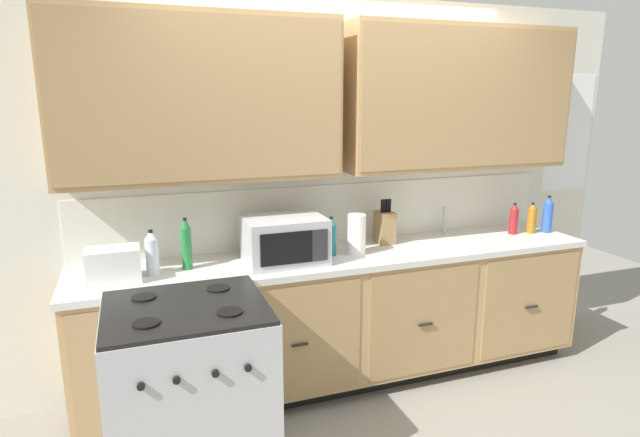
# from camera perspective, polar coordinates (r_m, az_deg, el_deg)

# --- Properties ---
(ground_plane) EXTENTS (8.41, 8.41, 0.00)m
(ground_plane) POSITION_cam_1_polar(r_m,az_deg,el_deg) (3.55, 4.67, -19.23)
(ground_plane) COLOR gray
(wall_unit) EXTENTS (4.56, 0.40, 2.53)m
(wall_unit) POSITION_cam_1_polar(r_m,az_deg,el_deg) (3.46, 1.80, 9.24)
(wall_unit) COLOR silver
(wall_unit) RESTS_ON ground_plane
(counter_run) EXTENTS (3.39, 0.64, 0.91)m
(counter_run) POSITION_cam_1_polar(r_m,az_deg,el_deg) (3.57, 2.84, -10.51)
(counter_run) COLOR black
(counter_run) RESTS_ON ground_plane
(stove_range) EXTENTS (0.76, 0.68, 0.95)m
(stove_range) POSITION_cam_1_polar(r_m,az_deg,el_deg) (2.79, -13.83, -18.08)
(stove_range) COLOR #B7B7BC
(stove_range) RESTS_ON ground_plane
(microwave) EXTENTS (0.48, 0.37, 0.28)m
(microwave) POSITION_cam_1_polar(r_m,az_deg,el_deg) (3.20, -3.87, -2.32)
(microwave) COLOR #B7B7BC
(microwave) RESTS_ON counter_run
(toaster) EXTENTS (0.28, 0.18, 0.19)m
(toaster) POSITION_cam_1_polar(r_m,az_deg,el_deg) (3.08, -21.45, -4.71)
(toaster) COLOR white
(toaster) RESTS_ON counter_run
(knife_block) EXTENTS (0.11, 0.14, 0.31)m
(knife_block) POSITION_cam_1_polar(r_m,az_deg,el_deg) (3.64, 7.01, -0.90)
(knife_block) COLOR #9C794E
(knife_block) RESTS_ON counter_run
(sink_faucet) EXTENTS (0.02, 0.02, 0.20)m
(sink_faucet) POSITION_cam_1_polar(r_m,az_deg,el_deg) (3.97, 13.32, -0.19)
(sink_faucet) COLOR #B2B5BA
(sink_faucet) RESTS_ON counter_run
(paper_towel_roll) EXTENTS (0.12, 0.12, 0.26)m
(paper_towel_roll) POSITION_cam_1_polar(r_m,az_deg,el_deg) (3.36, 3.98, -1.74)
(paper_towel_roll) COLOR white
(paper_towel_roll) RESTS_ON counter_run
(bottle_blue) EXTENTS (0.07, 0.07, 0.28)m
(bottle_blue) POSITION_cam_1_polar(r_m,az_deg,el_deg) (4.25, 23.44, 0.42)
(bottle_blue) COLOR blue
(bottle_blue) RESTS_ON counter_run
(bottle_clear) EXTENTS (0.07, 0.07, 0.27)m
(bottle_clear) POSITION_cam_1_polar(r_m,az_deg,el_deg) (3.11, -17.74, -3.60)
(bottle_clear) COLOR silver
(bottle_clear) RESTS_ON counter_run
(bottle_teal) EXTENTS (0.07, 0.07, 0.25)m
(bottle_teal) POSITION_cam_1_polar(r_m,az_deg,el_deg) (3.33, 1.20, -1.95)
(bottle_teal) COLOR #1E707A
(bottle_teal) RESTS_ON counter_run
(bottle_amber) EXTENTS (0.06, 0.06, 0.23)m
(bottle_amber) POSITION_cam_1_polar(r_m,az_deg,el_deg) (4.18, 21.96, 0.04)
(bottle_amber) COLOR #9E6619
(bottle_amber) RESTS_ON counter_run
(bottle_red) EXTENTS (0.06, 0.06, 0.23)m
(bottle_red) POSITION_cam_1_polar(r_m,az_deg,el_deg) (4.11, 20.25, -0.02)
(bottle_red) COLOR maroon
(bottle_red) RESTS_ON counter_run
(bottle_green) EXTENTS (0.06, 0.06, 0.31)m
(bottle_green) POSITION_cam_1_polar(r_m,az_deg,el_deg) (3.16, -14.30, -2.72)
(bottle_green) COLOR #237A38
(bottle_green) RESTS_ON counter_run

